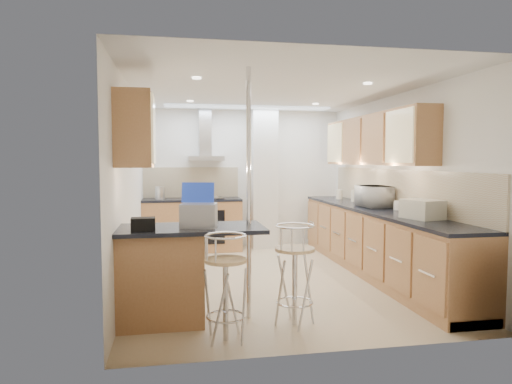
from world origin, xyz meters
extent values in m
plane|color=#D1B38B|center=(0.00, 0.00, 0.00)|extent=(4.80, 4.80, 0.00)
cube|color=white|center=(0.00, 2.40, 1.25)|extent=(3.60, 0.04, 2.50)
cube|color=white|center=(0.00, -2.40, 1.25)|extent=(3.60, 0.04, 2.50)
cube|color=white|center=(-1.80, 0.00, 1.25)|extent=(0.04, 4.80, 2.50)
cube|color=white|center=(1.80, 0.00, 1.25)|extent=(0.04, 4.80, 2.50)
cube|color=white|center=(0.00, 0.00, 2.50)|extent=(3.60, 4.80, 0.02)
cube|color=#A87143|center=(1.63, 0.40, 1.88)|extent=(0.34, 3.00, 0.72)
cube|color=#A87143|center=(-1.63, -1.35, 1.88)|extent=(0.34, 0.62, 0.72)
cube|color=beige|center=(1.79, 0.00, 1.18)|extent=(0.03, 4.40, 0.56)
cube|color=beige|center=(-0.95, 2.38, 1.18)|extent=(1.70, 0.03, 0.56)
cube|color=silver|center=(0.35, 2.20, 1.25)|extent=(0.45, 0.40, 2.50)
cube|color=silver|center=(-0.70, 2.15, 1.62)|extent=(0.62, 0.48, 0.08)
cube|color=silver|center=(-0.70, 2.29, 2.06)|extent=(0.22, 0.20, 0.88)
cylinder|color=silver|center=(-0.53, -1.45, 1.25)|extent=(0.05, 0.05, 2.50)
cube|color=black|center=(-0.70, 1.79, 0.45)|extent=(0.58, 0.02, 0.58)
cube|color=black|center=(-0.70, 2.10, 0.93)|extent=(0.58, 0.50, 0.02)
cube|color=tan|center=(0.00, 1.80, 2.48)|extent=(2.80, 0.35, 0.02)
cube|color=#A87143|center=(1.50, 0.00, 0.44)|extent=(0.60, 4.40, 0.88)
cube|color=black|center=(1.50, 0.00, 0.90)|extent=(0.63, 4.40, 0.04)
cube|color=#A87143|center=(-0.95, 2.10, 0.44)|extent=(1.70, 0.60, 0.88)
cube|color=black|center=(-0.95, 2.10, 0.90)|extent=(1.70, 0.63, 0.04)
cube|color=#A87143|center=(-1.12, -1.45, 0.45)|extent=(1.35, 0.62, 0.90)
cube|color=black|center=(-1.12, -1.45, 0.92)|extent=(1.47, 0.72, 0.04)
imported|color=white|center=(1.55, 0.15, 1.07)|extent=(0.38, 0.56, 0.30)
cube|color=gray|center=(-1.03, -1.51, 1.06)|extent=(0.38, 0.31, 0.23)
cube|color=black|center=(-1.55, -1.61, 1.00)|extent=(0.23, 0.17, 0.12)
cylinder|color=beige|center=(1.62, 1.04, 1.01)|extent=(0.15, 0.15, 0.19)
cylinder|color=beige|center=(1.54, 1.52, 1.00)|extent=(0.15, 0.15, 0.16)
cylinder|color=#C3B69C|center=(1.66, -0.74, 1.02)|extent=(0.17, 0.17, 0.20)
cylinder|color=white|center=(1.69, -0.26, 0.98)|extent=(0.12, 0.12, 0.13)
cube|color=beige|center=(1.54, -1.15, 1.03)|extent=(0.42, 0.48, 0.22)
cylinder|color=silver|center=(-1.50, 2.04, 1.03)|extent=(0.16, 0.16, 0.22)
camera|label=1|loc=(-1.27, -5.91, 1.59)|focal=32.00mm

